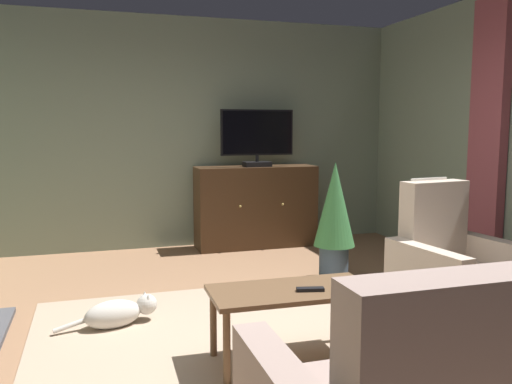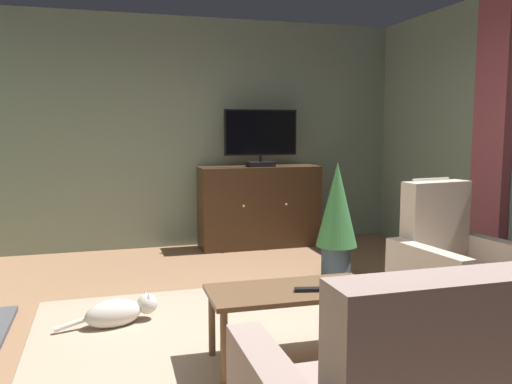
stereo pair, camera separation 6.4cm
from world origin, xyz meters
The scene contains 11 objects.
ground_plane centered at (0.00, 0.00, -0.02)m, with size 5.90×6.79×0.04m, color #936B4C.
wall_back centered at (0.00, 3.14, 1.40)m, with size 5.90×0.10×2.80m, color gray.
curtain_panel_far centered at (2.59, 0.91, 1.54)m, with size 0.10×0.44×2.35m, color #A34C56.
rug_central centered at (-0.22, 0.18, 0.01)m, with size 2.77×2.12×0.01m, color tan.
tv_cabinet centered at (0.79, 2.79, 0.48)m, with size 1.48×0.48×1.00m.
television centered at (0.79, 2.74, 1.37)m, with size 0.90×0.20×0.69m.
coffee_table centered at (0.04, -0.39, 0.42)m, with size 1.03×0.51×0.48m.
tv_remote centered at (0.13, -0.47, 0.49)m, with size 0.17×0.05×0.02m, color black.
armchair_facing_sofa centered at (1.54, -0.02, 0.33)m, with size 0.92×0.90×1.07m.
potted_plant_on_hearth_side centered at (1.09, 1.19, 0.64)m, with size 0.40×0.40×1.15m.
cat centered at (-0.98, 0.53, 0.11)m, with size 0.75×0.30×0.23m.
Camera 2 is at (-1.06, -3.41, 1.48)m, focal length 37.19 mm.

